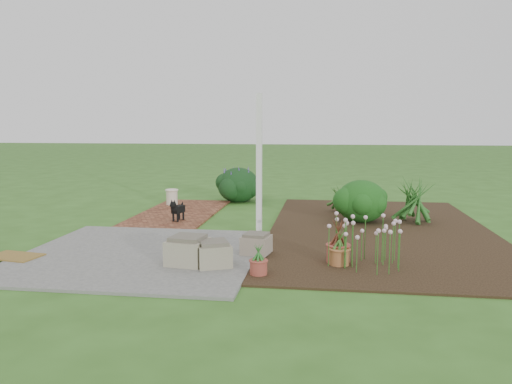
# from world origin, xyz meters

# --- Properties ---
(ground) EXTENTS (80.00, 80.00, 0.00)m
(ground) POSITION_xyz_m (0.00, 0.00, 0.00)
(ground) COLOR #33601E
(ground) RESTS_ON ground
(concrete_patio) EXTENTS (3.50, 3.50, 0.04)m
(concrete_patio) POSITION_xyz_m (-1.25, -1.75, 0.02)
(concrete_patio) COLOR #5C5C5A
(concrete_patio) RESTS_ON ground
(brick_path) EXTENTS (1.60, 3.50, 0.04)m
(brick_path) POSITION_xyz_m (-1.70, 1.75, 0.02)
(brick_path) COLOR brown
(brick_path) RESTS_ON ground
(garden_bed) EXTENTS (4.00, 7.00, 0.03)m
(garden_bed) POSITION_xyz_m (2.50, 0.50, 0.01)
(garden_bed) COLOR black
(garden_bed) RESTS_ON ground
(veranda_post) EXTENTS (0.10, 0.10, 2.50)m
(veranda_post) POSITION_xyz_m (0.30, 0.10, 1.25)
(veranda_post) COLOR white
(veranda_post) RESTS_ON ground
(stone_trough_near) EXTENTS (0.59, 0.59, 0.30)m
(stone_trough_near) POSITION_xyz_m (-0.01, -2.27, 0.19)
(stone_trough_near) COLOR gray
(stone_trough_near) RESTS_ON concrete_patio
(stone_trough_mid) EXTENTS (0.58, 0.58, 0.34)m
(stone_trough_mid) POSITION_xyz_m (-0.38, -2.23, 0.21)
(stone_trough_mid) COLOR gray
(stone_trough_mid) RESTS_ON concrete_patio
(stone_trough_far) EXTENTS (0.46, 0.46, 0.26)m
(stone_trough_far) POSITION_xyz_m (0.48, -1.54, 0.17)
(stone_trough_far) COLOR gray
(stone_trough_far) RESTS_ON concrete_patio
(coir_doormat) EXTENTS (0.79, 0.57, 0.02)m
(coir_doormat) POSITION_xyz_m (-2.98, -2.24, 0.05)
(coir_doormat) COLOR brown
(coir_doormat) RESTS_ON concrete_patio
(black_dog) EXTENTS (0.21, 0.47, 0.41)m
(black_dog) POSITION_xyz_m (-1.44, 0.73, 0.28)
(black_dog) COLOR black
(black_dog) RESTS_ON brick_path
(cream_ceramic_urn) EXTENTS (0.27, 0.27, 0.36)m
(cream_ceramic_urn) POSITION_xyz_m (-2.17, 2.69, 0.22)
(cream_ceramic_urn) COLOR beige
(cream_ceramic_urn) RESTS_ON brick_path
(evergreen_shrub) EXTENTS (1.30, 1.30, 0.86)m
(evergreen_shrub) POSITION_xyz_m (2.20, 1.28, 0.46)
(evergreen_shrub) COLOR #103709
(evergreen_shrub) RESTS_ON garden_bed
(agapanthus_clump_back) EXTENTS (1.19, 1.19, 1.00)m
(agapanthus_clump_back) POSITION_xyz_m (3.23, 1.37, 0.53)
(agapanthus_clump_back) COLOR #1C4414
(agapanthus_clump_back) RESTS_ON garden_bed
(agapanthus_clump_front) EXTENTS (1.03, 1.03, 0.71)m
(agapanthus_clump_front) POSITION_xyz_m (1.85, 2.29, 0.39)
(agapanthus_clump_front) COLOR #173E10
(agapanthus_clump_front) RESTS_ON garden_bed
(pink_flower_patch) EXTENTS (1.09, 1.09, 0.68)m
(pink_flower_patch) POSITION_xyz_m (2.02, -1.92, 0.37)
(pink_flower_patch) COLOR #113D0F
(pink_flower_patch) RESTS_ON garden_bed
(terracotta_pot_bronze) EXTENTS (0.42, 0.42, 0.26)m
(terracotta_pot_bronze) POSITION_xyz_m (1.68, -1.83, 0.16)
(terracotta_pot_bronze) COLOR #9E4135
(terracotta_pot_bronze) RESTS_ON garden_bed
(terracotta_pot_small_left) EXTENTS (0.35, 0.35, 0.23)m
(terracotta_pot_small_left) POSITION_xyz_m (1.70, -1.94, 0.14)
(terracotta_pot_small_left) COLOR #9D6135
(terracotta_pot_small_left) RESTS_ON garden_bed
(terracotta_pot_small_right) EXTENTS (0.30, 0.30, 0.19)m
(terracotta_pot_small_right) POSITION_xyz_m (0.65, -2.54, 0.13)
(terracotta_pot_small_right) COLOR #974033
(terracotta_pot_small_right) RESTS_ON garden_bed
(purple_flowering_bush) EXTENTS (1.19, 1.19, 0.90)m
(purple_flowering_bush) POSITION_xyz_m (-0.72, 3.64, 0.45)
(purple_flowering_bush) COLOR black
(purple_flowering_bush) RESTS_ON ground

